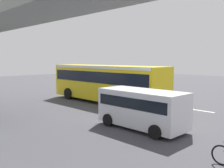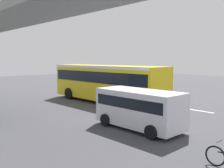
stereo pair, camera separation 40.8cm
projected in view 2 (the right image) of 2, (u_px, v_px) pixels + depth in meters
name	position (u px, v px, depth m)	size (l,w,h in m)	color
ground	(115.00, 105.00, 20.17)	(80.00, 80.00, 0.00)	#424247
city_bus	(106.00, 81.00, 20.89)	(11.54, 2.85, 3.15)	yellow
parked_van	(139.00, 107.00, 13.11)	(4.80, 2.17, 2.05)	silver
traffic_sign	(89.00, 75.00, 27.66)	(0.08, 0.60, 2.80)	slate
lane_dash_leftmost	(201.00, 111.00, 17.66)	(2.00, 0.20, 0.01)	silver
lane_dash_left	(155.00, 104.00, 20.56)	(2.00, 0.20, 0.01)	silver
lane_dash_centre	(121.00, 98.00, 23.46)	(2.00, 0.20, 0.01)	silver
lane_dash_right	(94.00, 94.00, 26.37)	(2.00, 0.20, 0.01)	silver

